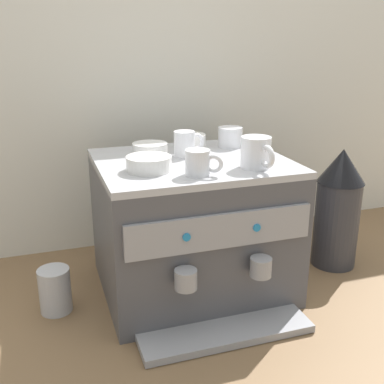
# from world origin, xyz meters

# --- Properties ---
(ground_plane) EXTENTS (4.00, 4.00, 0.00)m
(ground_plane) POSITION_xyz_m (0.00, 0.00, 0.00)
(ground_plane) COLOR brown
(tiled_backsplash_wall) EXTENTS (2.80, 0.03, 0.99)m
(tiled_backsplash_wall) POSITION_xyz_m (0.00, 0.40, 0.49)
(tiled_backsplash_wall) COLOR silver
(tiled_backsplash_wall) RESTS_ON ground_plane
(espresso_machine) EXTENTS (0.53, 0.56, 0.40)m
(espresso_machine) POSITION_xyz_m (0.00, -0.01, 0.20)
(espresso_machine) COLOR #4C4C51
(espresso_machine) RESTS_ON ground_plane
(ceramic_cup_0) EXTENTS (0.07, 0.10, 0.06)m
(ceramic_cup_0) POSITION_xyz_m (0.17, 0.12, 0.43)
(ceramic_cup_0) COLOR white
(ceramic_cup_0) RESTS_ON espresso_machine
(ceramic_cup_1) EXTENTS (0.10, 0.06, 0.07)m
(ceramic_cup_1) POSITION_xyz_m (-0.00, 0.05, 0.43)
(ceramic_cup_1) COLOR white
(ceramic_cup_1) RESTS_ON espresso_machine
(ceramic_cup_2) EXTENTS (0.08, 0.12, 0.08)m
(ceramic_cup_2) POSITION_xyz_m (0.13, -0.13, 0.44)
(ceramic_cup_2) COLOR white
(ceramic_cup_2) RESTS_ON espresso_machine
(ceramic_cup_3) EXTENTS (0.09, 0.07, 0.06)m
(ceramic_cup_3) POSITION_xyz_m (-0.03, -0.15, 0.43)
(ceramic_cup_3) COLOR white
(ceramic_cup_3) RESTS_ON espresso_machine
(ceramic_bowl_0) EXTENTS (0.12, 0.12, 0.04)m
(ceramic_bowl_0) POSITION_xyz_m (-0.14, -0.07, 0.42)
(ceramic_bowl_0) COLOR white
(ceramic_bowl_0) RESTS_ON espresso_machine
(ceramic_bowl_1) EXTENTS (0.10, 0.10, 0.03)m
(ceramic_bowl_1) POSITION_xyz_m (-0.10, 0.10, 0.41)
(ceramic_bowl_1) COLOR white
(ceramic_bowl_1) RESTS_ON espresso_machine
(ceramic_bowl_2) EXTENTS (0.09, 0.09, 0.04)m
(ceramic_bowl_2) POSITION_xyz_m (0.04, 0.13, 0.42)
(ceramic_bowl_2) COLOR white
(ceramic_bowl_2) RESTS_ON espresso_machine
(coffee_grinder) EXTENTS (0.15, 0.15, 0.39)m
(coffee_grinder) POSITION_xyz_m (0.49, -0.01, 0.20)
(coffee_grinder) COLOR #333338
(coffee_grinder) RESTS_ON ground_plane
(milk_pitcher) EXTENTS (0.09, 0.09, 0.13)m
(milk_pitcher) POSITION_xyz_m (-0.40, -0.01, 0.06)
(milk_pitcher) COLOR #B7B7BC
(milk_pitcher) RESTS_ON ground_plane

